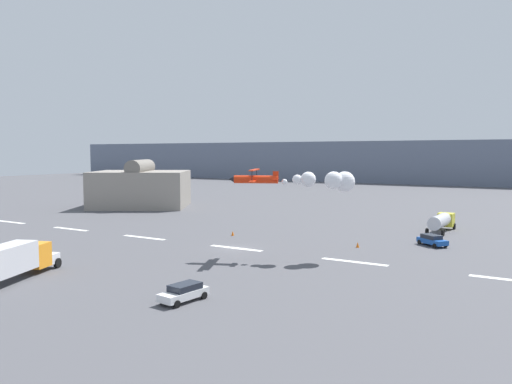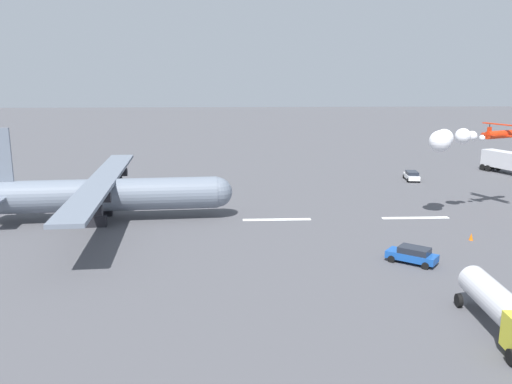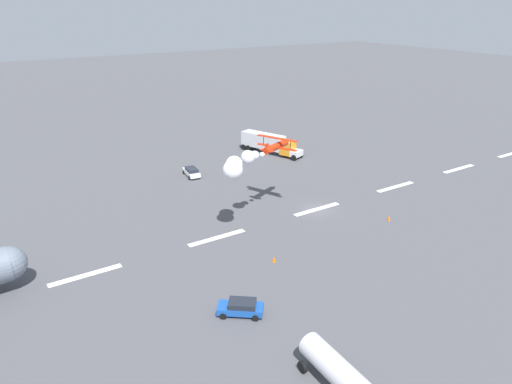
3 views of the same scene
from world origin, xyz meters
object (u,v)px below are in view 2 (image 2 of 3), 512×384
airport_staff_sedan (413,255)px  traffic_cone_far (471,237)px  stunt_biplane_red (458,138)px  cargo_transport_plane (112,193)px  fuel_tanker_truck (502,308)px  followme_car_yellow (412,175)px

airport_staff_sedan → traffic_cone_far: bearing=-142.3°
stunt_biplane_red → cargo_transport_plane: bearing=-0.3°
fuel_tanker_truck → traffic_cone_far: 21.00m
stunt_biplane_red → followme_car_yellow: stunt_biplane_red is taller
followme_car_yellow → cargo_transport_plane: bearing=27.2°
traffic_cone_far → followme_car_yellow: bearing=-97.9°
cargo_transport_plane → followme_car_yellow: cargo_transport_plane is taller
stunt_biplane_red → airport_staff_sedan: stunt_biplane_red is taller
stunt_biplane_red → traffic_cone_far: (1.73, 9.22, -9.05)m
cargo_transport_plane → traffic_cone_far: cargo_transport_plane is taller
stunt_biplane_red → traffic_cone_far: size_ratio=18.73×
cargo_transport_plane → traffic_cone_far: size_ratio=50.74×
cargo_transport_plane → stunt_biplane_red: bearing=179.7°
stunt_biplane_red → airport_staff_sedan: size_ratio=3.07×
airport_staff_sedan → traffic_cone_far: (-8.32, -6.42, -0.44)m
fuel_tanker_truck → airport_staff_sedan: 13.45m
followme_car_yellow → airport_staff_sedan: same height
airport_staff_sedan → traffic_cone_far: 10.51m
followme_car_yellow → traffic_cone_far: size_ratio=6.34×
stunt_biplane_red → fuel_tanker_truck: 31.22m
cargo_transport_plane → followme_car_yellow: 48.11m
airport_staff_sedan → traffic_cone_far: airport_staff_sedan is taller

